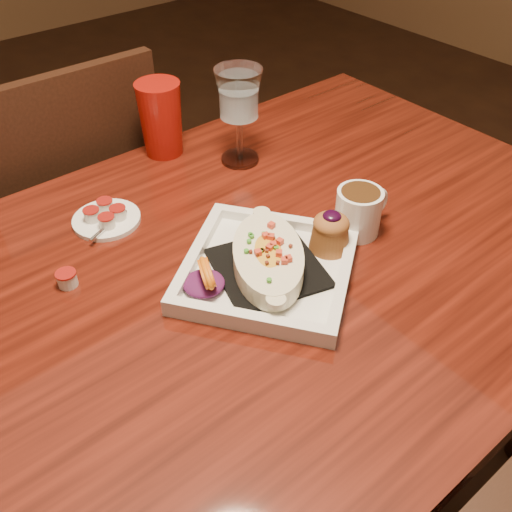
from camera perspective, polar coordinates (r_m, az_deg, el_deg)
floor at (r=1.53m, az=-2.37°, el=-23.49°), size 7.00×7.00×0.00m
table at (r=0.99m, az=-3.39°, el=-6.50°), size 1.50×0.90×0.75m
chair_far at (r=1.52m, az=-17.60°, el=3.50°), size 0.42×0.42×0.93m
plate at (r=0.91m, az=1.83°, el=-0.39°), size 0.36×0.36×0.08m
coffee_mug at (r=1.00m, az=10.31°, el=4.58°), size 0.11×0.08×0.08m
goblet at (r=1.15m, az=-1.73°, el=15.40°), size 0.09×0.09×0.20m
saucer at (r=1.06m, az=-14.76°, el=3.71°), size 0.12×0.12×0.08m
creamer_loose at (r=0.95m, az=-18.38°, el=-2.17°), size 0.03×0.03×0.03m
red_tumbler at (r=1.22m, az=-9.49°, el=13.37°), size 0.09×0.09×0.15m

